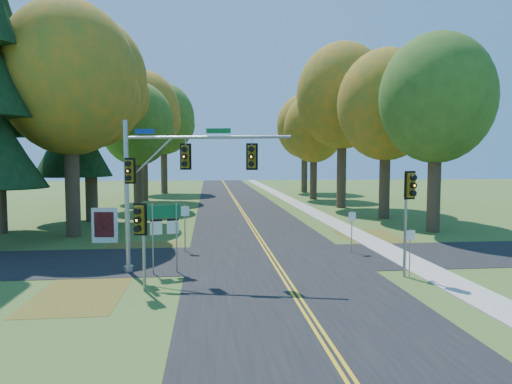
{
  "coord_description": "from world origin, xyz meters",
  "views": [
    {
      "loc": [
        -2.99,
        -19.29,
        4.75
      ],
      "look_at": [
        -0.79,
        1.71,
        3.2
      ],
      "focal_mm": 32.0,
      "sensor_mm": 36.0,
      "label": 1
    }
  ],
  "objects": [
    {
      "name": "ground",
      "position": [
        0.0,
        0.0,
        0.0
      ],
      "size": [
        160.0,
        160.0,
        0.0
      ],
      "primitive_type": "plane",
      "color": "#405D20",
      "rests_on": "ground"
    },
    {
      "name": "road_main",
      "position": [
        0.0,
        0.0,
        0.01
      ],
      "size": [
        8.0,
        160.0,
        0.02
      ],
      "primitive_type": "cube",
      "color": "black",
      "rests_on": "ground"
    },
    {
      "name": "road_cross",
      "position": [
        0.0,
        2.0,
        0.01
      ],
      "size": [
        60.0,
        6.0,
        0.02
      ],
      "primitive_type": "cube",
      "color": "black",
      "rests_on": "ground"
    },
    {
      "name": "centerline_left",
      "position": [
        -0.1,
        0.0,
        0.03
      ],
      "size": [
        0.1,
        160.0,
        0.01
      ],
      "primitive_type": "cube",
      "color": "gold",
      "rests_on": "road_main"
    },
    {
      "name": "centerline_right",
      "position": [
        0.1,
        0.0,
        0.03
      ],
      "size": [
        0.1,
        160.0,
        0.01
      ],
      "primitive_type": "cube",
      "color": "gold",
      "rests_on": "road_main"
    },
    {
      "name": "sidewalk_east",
      "position": [
        6.2,
        0.0,
        0.03
      ],
      "size": [
        1.6,
        160.0,
        0.06
      ],
      "primitive_type": "cube",
      "color": "#9E998E",
      "rests_on": "ground"
    },
    {
      "name": "leaf_patch_w_near",
      "position": [
        -6.5,
        4.0,
        0.01
      ],
      "size": [
        4.0,
        6.0,
        0.0
      ],
      "primitive_type": "cube",
      "color": "brown",
      "rests_on": "ground"
    },
    {
      "name": "leaf_patch_e",
      "position": [
        6.8,
        6.0,
        0.01
      ],
      "size": [
        3.5,
        8.0,
        0.0
      ],
      "primitive_type": "cube",
      "color": "brown",
      "rests_on": "ground"
    },
    {
      "name": "leaf_patch_w_far",
      "position": [
        -7.5,
        -3.0,
        0.01
      ],
      "size": [
        3.0,
        5.0,
        0.0
      ],
      "primitive_type": "cube",
      "color": "brown",
      "rests_on": "ground"
    },
    {
      "name": "tree_w_a",
      "position": [
        -11.13,
        9.38,
        9.49
      ],
      "size": [
        8.0,
        8.0,
        14.15
      ],
      "color": "#38281C",
      "rests_on": "ground"
    },
    {
      "name": "tree_e_a",
      "position": [
        11.57,
        8.77,
        8.53
      ],
      "size": [
        7.2,
        7.2,
        12.73
      ],
      "color": "#38281C",
      "rests_on": "ground"
    },
    {
      "name": "tree_w_b",
      "position": [
        -11.72,
        16.29,
        10.37
      ],
      "size": [
        8.6,
        8.6,
        15.38
      ],
      "color": "#38281C",
      "rests_on": "ground"
    },
    {
      "name": "tree_e_b",
      "position": [
        10.97,
        15.58,
        8.9
      ],
      "size": [
        7.6,
        7.6,
        13.33
      ],
      "color": "#38281C",
      "rests_on": "ground"
    },
    {
      "name": "tree_w_c",
      "position": [
        -9.54,
        24.47,
        7.94
      ],
      "size": [
        6.8,
        6.8,
        11.91
      ],
      "color": "#38281C",
      "rests_on": "ground"
    },
    {
      "name": "tree_e_c",
      "position": [
        9.88,
        23.69,
        10.66
      ],
      "size": [
        8.8,
        8.8,
        15.79
      ],
      "color": "#38281C",
      "rests_on": "ground"
    },
    {
      "name": "tree_w_d",
      "position": [
        -10.13,
        33.18,
        9.78
      ],
      "size": [
        8.2,
        8.2,
        14.56
      ],
      "color": "#38281C",
      "rests_on": "ground"
    },
    {
      "name": "tree_e_d",
      "position": [
        9.26,
        32.87,
        8.24
      ],
      "size": [
        7.0,
        7.0,
        12.32
      ],
      "color": "#38281C",
      "rests_on": "ground"
    },
    {
      "name": "tree_w_e",
      "position": [
        -8.92,
        44.09,
        10.07
      ],
      "size": [
        8.4,
        8.4,
        14.97
      ],
      "color": "#38281C",
      "rests_on": "ground"
    },
    {
      "name": "tree_e_e",
      "position": [
        10.47,
        43.58,
        9.19
      ],
      "size": [
        7.8,
        7.8,
        13.74
      ],
      "color": "#38281C",
      "rests_on": "ground"
    },
    {
      "name": "pine_c",
      "position": [
        -13.0,
        16.0,
        9.69
      ],
      "size": [
        5.6,
        5.6,
        20.56
      ],
      "color": "#38281C",
      "rests_on": "ground"
    },
    {
      "name": "traffic_mast",
      "position": [
        -4.7,
        -0.43,
        4.07
      ],
      "size": [
        6.82,
        1.79,
        6.33
      ],
      "rotation": [
        0.0,
        0.0,
        -0.23
      ],
      "color": "#95979D",
      "rests_on": "ground"
    },
    {
      "name": "east_signal_pole",
      "position": [
        4.88,
        -2.13,
        3.24
      ],
      "size": [
        0.49,
        0.57,
        4.27
      ],
      "rotation": [
        0.0,
        0.0,
        0.23
      ],
      "color": "gray",
      "rests_on": "ground"
    },
    {
      "name": "ped_signal_pole",
      "position": [
        -5.38,
        -3.02,
        2.37
      ],
      "size": [
        0.49,
        0.58,
        3.19
      ],
      "rotation": [
        0.0,
        0.0,
        -0.33
      ],
      "color": "#919399",
      "rests_on": "ground"
    },
    {
      "name": "route_sign_cluster",
      "position": [
        -4.8,
        -0.36,
        2.06
      ],
      "size": [
        1.33,
        0.36,
        2.92
      ],
      "rotation": [
        0.0,
        0.0,
        0.24
      ],
      "color": "gray",
      "rests_on": "ground"
    },
    {
      "name": "info_kiosk",
      "position": [
        -8.85,
        6.99,
        0.98
      ],
      "size": [
        1.44,
        0.34,
        1.97
      ],
      "rotation": [
        0.0,
        0.0,
        -0.1
      ],
      "color": "white",
      "rests_on": "ground"
    },
    {
      "name": "reg_sign_e_north",
      "position": [
        4.2,
        2.89,
        1.45
      ],
      "size": [
        0.4,
        0.14,
        2.12
      ],
      "rotation": [
        0.0,
        0.0,
        0.28
      ],
      "color": "gray",
      "rests_on": "ground"
    },
    {
      "name": "reg_sign_e_south",
      "position": [
        5.01,
        -2.05,
        1.34
      ],
      "size": [
        0.37,
        0.06,
        1.96
      ],
      "rotation": [
        0.0,
        0.0,
        -0.03
      ],
      "color": "gray",
      "rests_on": "ground"
    },
    {
      "name": "reg_sign_w",
      "position": [
        -4.2,
        4.01,
        1.65
      ],
      "size": [
        0.46,
        0.12,
        2.41
      ],
      "rotation": [
        0.0,
        0.0,
        -0.19
      ],
      "color": "gray",
      "rests_on": "ground"
    }
  ]
}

